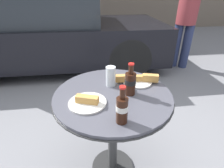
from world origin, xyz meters
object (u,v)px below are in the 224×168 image
bistro_table (113,111)px  lunch_plate_far (137,80)px  cola_bottle_right (122,109)px  parked_car (58,35)px  cola_bottle_left (130,82)px  lunch_plate_near (87,102)px  drinking_glass (110,77)px  pedestrian (187,16)px

bistro_table → lunch_plate_far: bearing=33.4°
cola_bottle_right → bistro_table: bearing=91.9°
lunch_plate_far → parked_car: bearing=111.9°
cola_bottle_left → lunch_plate_near: size_ratio=0.93×
lunch_plate_near → parked_car: size_ratio=0.06×
cola_bottle_left → cola_bottle_right: cola_bottle_left is taller
cola_bottle_left → parked_car: 2.61m
bistro_table → cola_bottle_right: 0.37m
drinking_glass → lunch_plate_near: bearing=-127.7°
parked_car → pedestrian: size_ratio=2.24×
bistro_table → lunch_plate_far: 0.29m
cola_bottle_right → pedestrian: 2.87m
lunch_plate_near → lunch_plate_far: size_ratio=0.73×
parked_car → pedestrian: bearing=-8.3°
lunch_plate_near → parked_car: bearing=102.4°
bistro_table → cola_bottle_right: (0.01, -0.29, 0.23)m
lunch_plate_far → cola_bottle_left: bearing=-120.3°
cola_bottle_right → lunch_plate_far: size_ratio=0.67×
lunch_plate_far → pedestrian: (1.40, 1.97, 0.17)m
lunch_plate_near → pedestrian: bearing=51.3°
bistro_table → pedestrian: 2.66m
bistro_table → drinking_glass: bearing=92.0°
bistro_table → parked_car: 2.55m
bistro_table → cola_bottle_right: cola_bottle_right is taller
drinking_glass → parked_car: 2.45m
drinking_glass → pedestrian: 2.55m
bistro_table → pedestrian: (1.60, 2.10, 0.34)m
parked_car → cola_bottle_left: bearing=-71.2°
bistro_table → drinking_glass: 0.24m
drinking_glass → parked_car: (-0.72, 2.33, -0.22)m
bistro_table → lunch_plate_far: (0.20, 0.13, 0.17)m
cola_bottle_right → pedestrian: pedestrian is taller
lunch_plate_far → pedestrian: bearing=54.7°
drinking_glass → parked_car: size_ratio=0.04×
cola_bottle_left → pedestrian: (1.48, 2.12, 0.11)m
cola_bottle_right → pedestrian: (1.59, 2.39, 0.11)m
lunch_plate_far → pedestrian: pedestrian is taller
lunch_plate_far → parked_car: (-0.93, 2.31, -0.18)m
bistro_table → cola_bottle_left: (0.11, -0.02, 0.23)m
bistro_table → lunch_plate_near: bearing=-149.2°
cola_bottle_right → parked_car: parked_car is taller
lunch_plate_near → bistro_table: bearing=30.8°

